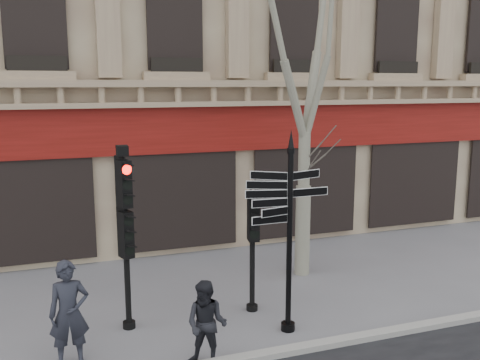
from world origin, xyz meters
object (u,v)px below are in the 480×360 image
object	(u,v)px
plane_tree	(307,23)
fingerpost	(290,198)
traffic_signal_main	(125,215)
pedestrian_a	(69,313)
pedestrian_b	(207,324)
traffic_signal_secondary	(252,231)

from	to	relation	value
plane_tree	fingerpost	bearing A→B (deg)	-120.94
fingerpost	traffic_signal_main	world-z (taller)	fingerpost
traffic_signal_main	plane_tree	bearing A→B (deg)	0.20
fingerpost	pedestrian_a	xyz separation A→B (m)	(-4.12, 0.10, -1.76)
fingerpost	pedestrian_a	world-z (taller)	fingerpost
fingerpost	pedestrian_b	size ratio (longest dim) A/B	2.60
traffic_signal_main	traffic_signal_secondary	xyz separation A→B (m)	(2.64, -0.04, -0.55)
fingerpost	traffic_signal_secondary	world-z (taller)	fingerpost
traffic_signal_main	plane_tree	xyz separation A→B (m)	(4.66, 1.65, 3.93)
traffic_signal_secondary	pedestrian_a	world-z (taller)	traffic_signal_secondary
plane_tree	pedestrian_a	distance (m)	8.34
fingerpost	plane_tree	bearing A→B (deg)	68.33
plane_tree	pedestrian_b	bearing A→B (deg)	-135.02
pedestrian_a	plane_tree	bearing A→B (deg)	24.87
traffic_signal_main	pedestrian_a	distance (m)	2.10
fingerpost	traffic_signal_main	distance (m)	3.22
traffic_signal_secondary	pedestrian_a	xyz separation A→B (m)	(-3.79, -1.04, -0.85)
traffic_signal_main	traffic_signal_secondary	size ratio (longest dim) A/B	1.44
traffic_signal_secondary	pedestrian_b	distance (m)	2.67
fingerpost	traffic_signal_secondary	distance (m)	1.49
pedestrian_a	traffic_signal_main	bearing A→B (deg)	42.88
traffic_signal_secondary	plane_tree	world-z (taller)	plane_tree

